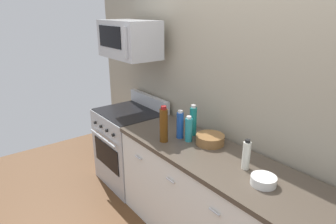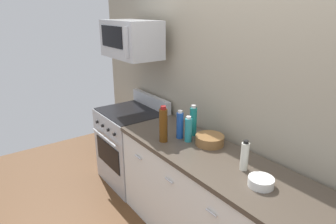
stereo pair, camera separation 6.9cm
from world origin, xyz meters
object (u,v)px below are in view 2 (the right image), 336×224
(range_oven, at_px, (132,146))
(bottle_vinegar_white, at_px, (245,156))
(bottle_wine_amber, at_px, (163,125))
(microwave, at_px, (131,39))
(bottle_sparkling_teal, at_px, (193,121))
(bowl_wooden_salad, at_px, (210,140))
(bottle_dish_soap, at_px, (188,130))
(bottle_soda_blue, at_px, (180,125))
(bowl_white_ceramic, at_px, (261,182))

(range_oven, xyz_separation_m, bottle_vinegar_white, (1.67, 0.04, 0.56))
(bottle_wine_amber, bearing_deg, microwave, 167.06)
(bottle_sparkling_teal, xyz_separation_m, bowl_wooden_salad, (0.24, -0.01, -0.10))
(microwave, height_order, bowl_wooden_salad, microwave)
(bottle_sparkling_teal, height_order, bowl_wooden_salad, bottle_sparkling_teal)
(range_oven, bearing_deg, bowl_wooden_salad, 6.39)
(bottle_wine_amber, distance_m, bottle_dish_soap, 0.23)
(bottle_wine_amber, bearing_deg, range_oven, 169.78)
(microwave, xyz_separation_m, bottle_soda_blue, (0.93, -0.04, -0.70))
(bowl_white_ceramic, bearing_deg, bottle_soda_blue, 177.27)
(microwave, height_order, bottle_dish_soap, microwave)
(bottle_dish_soap, distance_m, bottle_soda_blue, 0.11)
(bottle_sparkling_teal, bearing_deg, bottle_soda_blue, -99.53)
(range_oven, bearing_deg, microwave, 89.71)
(bottle_sparkling_teal, relative_size, bowl_wooden_salad, 1.17)
(bottle_sparkling_teal, height_order, bottle_vinegar_white, bottle_sparkling_teal)
(microwave, relative_size, bottle_dish_soap, 3.08)
(bottle_wine_amber, height_order, bowl_white_ceramic, bottle_wine_amber)
(microwave, relative_size, bottle_wine_amber, 2.19)
(bottle_dish_soap, relative_size, bottle_soda_blue, 0.89)
(bottle_dish_soap, distance_m, bowl_white_ceramic, 0.85)
(bottle_vinegar_white, bearing_deg, range_oven, -178.71)
(range_oven, relative_size, bottle_wine_amber, 3.15)
(bowl_white_ceramic, bearing_deg, bowl_wooden_salad, 165.75)
(microwave, xyz_separation_m, bowl_white_ceramic, (1.88, -0.08, -0.80))
(bottle_wine_amber, relative_size, bottle_soda_blue, 1.25)
(bottle_sparkling_teal, bearing_deg, bottle_dish_soap, -57.15)
(bottle_dish_soap, xyz_separation_m, bottle_soda_blue, (-0.11, -0.01, 0.01))
(range_oven, bearing_deg, bottle_soda_blue, 0.39)
(range_oven, height_order, bottle_sparkling_teal, bottle_sparkling_teal)
(bowl_wooden_salad, bearing_deg, range_oven, -173.61)
(range_oven, distance_m, bottle_soda_blue, 1.10)
(microwave, distance_m, bottle_sparkling_teal, 1.18)
(bowl_white_ceramic, bearing_deg, bottle_sparkling_teal, 168.61)
(bottle_vinegar_white, distance_m, bowl_white_ceramic, 0.24)
(bowl_wooden_salad, bearing_deg, bottle_wine_amber, -134.69)
(bottle_vinegar_white, bearing_deg, bottle_soda_blue, -177.58)
(range_oven, bearing_deg, bottle_sparkling_teal, 8.79)
(microwave, relative_size, bottle_sparkling_teal, 2.48)
(bottle_wine_amber, height_order, bottle_soda_blue, bottle_wine_amber)
(bottle_soda_blue, distance_m, bottle_vinegar_white, 0.74)
(bottle_wine_amber, xyz_separation_m, bottle_sparkling_teal, (0.05, 0.31, -0.02))
(microwave, distance_m, bottle_dish_soap, 1.26)
(bottle_soda_blue, height_order, bowl_white_ceramic, bottle_soda_blue)
(bottle_vinegar_white, bearing_deg, bowl_wooden_salad, 168.31)
(microwave, height_order, bowl_white_ceramic, microwave)
(range_oven, distance_m, bottle_dish_soap, 1.18)
(range_oven, bearing_deg, bowl_white_ceramic, -1.19)
(bottle_dish_soap, height_order, bowl_white_ceramic, bottle_dish_soap)
(range_oven, bearing_deg, bottle_dish_soap, 1.07)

